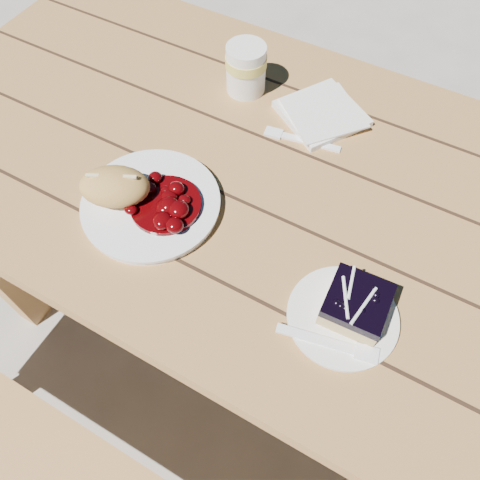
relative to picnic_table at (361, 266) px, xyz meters
The scene contains 11 objects.
ground 0.59m from the picnic_table, 90.00° to the left, with size 60.00×60.00×0.00m, color #9F998F.
picnic_table is the anchor object (origin of this frame).
main_plate 0.44m from the picnic_table, 155.57° to the right, with size 0.24×0.24×0.02m, color white.
goulash_stew 0.43m from the picnic_table, 154.39° to the right, with size 0.13×0.13×0.04m, color #470204, non-canonical shape.
bread_roll 0.51m from the picnic_table, 156.12° to the right, with size 0.12×0.08×0.06m, color tan.
dessert_plate 0.26m from the picnic_table, 87.54° to the right, with size 0.17×0.17×0.01m, color white.
blueberry_cake 0.27m from the picnic_table, 84.31° to the right, with size 0.10×0.10×0.05m.
fork_dessert 0.31m from the picnic_table, 92.50° to the right, with size 0.03×0.16×0.01m, color white, non-canonical shape.
napkin_stack 0.32m from the picnic_table, 136.26° to the left, with size 0.15×0.15×0.01m, color white.
fork_table 0.28m from the picnic_table, 149.57° to the left, with size 0.03×0.16×0.01m, color white, non-canonical shape.
second_cup 0.47m from the picnic_table, 153.35° to the left, with size 0.08×0.08×0.10m, color white.
Camera 1 is at (0.01, -0.53, 1.44)m, focal length 35.00 mm.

